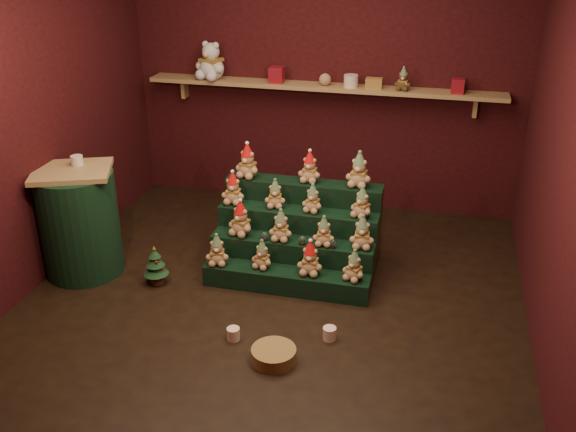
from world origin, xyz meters
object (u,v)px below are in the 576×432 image
(white_bear, at_px, (211,56))
(snow_globe_b, at_px, (302,240))
(mug_right, at_px, (329,333))
(mug_left, at_px, (233,334))
(side_table, at_px, (79,222))
(snow_globe_a, at_px, (265,236))
(snow_globe_c, at_px, (333,244))
(wicker_basket, at_px, (274,355))
(mini_christmas_tree, at_px, (156,265))
(brown_bear, at_px, (403,79))
(riser_tier_front, at_px, (286,280))

(white_bear, bearing_deg, snow_globe_b, -30.89)
(mug_right, bearing_deg, mug_left, -166.02)
(side_table, relative_size, white_bear, 2.00)
(snow_globe_a, xyz_separation_m, snow_globe_b, (0.33, -0.00, 0.00))
(snow_globe_c, xyz_separation_m, wicker_basket, (-0.22, -1.10, -0.35))
(mini_christmas_tree, relative_size, wicker_basket, 1.13)
(snow_globe_a, relative_size, mug_right, 0.77)
(mini_christmas_tree, height_order, white_bear, white_bear)
(side_table, xyz_separation_m, wicker_basket, (1.94, -0.84, -0.42))
(white_bear, bearing_deg, mini_christmas_tree, -67.25)
(snow_globe_a, relative_size, brown_bear, 0.35)
(mug_left, bearing_deg, mug_right, 13.98)
(mini_christmas_tree, distance_m, white_bear, 2.35)
(mug_left, bearing_deg, wicker_basket, -25.98)
(wicker_basket, relative_size, white_bear, 0.67)
(mug_right, height_order, wicker_basket, same)
(snow_globe_b, xyz_separation_m, white_bear, (-1.31, 1.57, 1.16))
(mug_right, distance_m, brown_bear, 2.72)
(snow_globe_a, xyz_separation_m, wicker_basket, (0.37, -1.10, -0.35))
(riser_tier_front, bearing_deg, snow_globe_b, 57.66)
(snow_globe_b, bearing_deg, brown_bear, 68.13)
(snow_globe_a, distance_m, snow_globe_c, 0.59)
(mini_christmas_tree, xyz_separation_m, mug_left, (0.89, -0.61, -0.13))
(mini_christmas_tree, bearing_deg, side_table, 175.34)
(mug_right, xyz_separation_m, brown_bear, (0.25, 2.33, 1.38))
(mini_christmas_tree, height_order, wicker_basket, mini_christmas_tree)
(snow_globe_c, xyz_separation_m, mug_left, (-0.57, -0.93, -0.35))
(snow_globe_b, xyz_separation_m, snow_globe_c, (0.26, 0.00, -0.00))
(mini_christmas_tree, height_order, brown_bear, brown_bear)
(wicker_basket, distance_m, white_bear, 3.36)
(snow_globe_c, relative_size, mug_left, 0.81)
(mug_left, bearing_deg, snow_globe_a, 90.90)
(white_bear, bearing_deg, snow_globe_a, -38.66)
(mug_left, distance_m, white_bear, 3.09)
(mug_left, height_order, white_bear, white_bear)
(snow_globe_c, distance_m, mug_right, 0.84)
(mug_left, bearing_deg, white_bear, 111.81)
(snow_globe_a, height_order, side_table, side_table)
(snow_globe_b, height_order, mug_right, snow_globe_b)
(mini_christmas_tree, bearing_deg, mug_left, -34.58)
(riser_tier_front, xyz_separation_m, snow_globe_b, (0.10, 0.16, 0.31))
(snow_globe_a, height_order, snow_globe_b, snow_globe_b)
(side_table, relative_size, wicker_basket, 3.00)
(snow_globe_b, height_order, wicker_basket, snow_globe_b)
(white_bear, bearing_deg, mug_right, -34.77)
(snow_globe_c, xyz_separation_m, brown_bear, (0.37, 1.57, 1.03))
(mini_christmas_tree, distance_m, brown_bear, 2.92)
(snow_globe_b, xyz_separation_m, mug_left, (-0.31, -0.93, -0.35))
(mug_left, relative_size, white_bear, 0.20)
(snow_globe_b, relative_size, brown_bear, 0.36)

